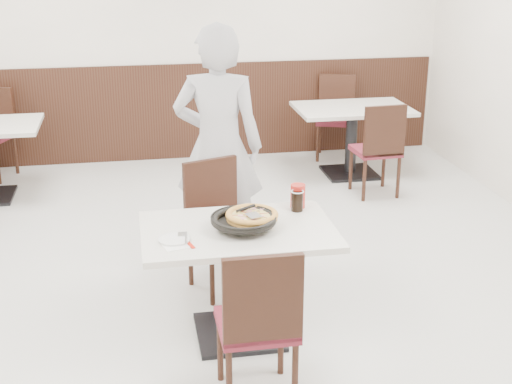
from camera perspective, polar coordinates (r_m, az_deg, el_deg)
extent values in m
plane|color=beige|center=(5.23, -2.37, -8.27)|extent=(7.00, 7.00, 0.00)
cube|color=silver|center=(8.17, -6.02, 12.25)|extent=(6.00, 0.04, 2.80)
cube|color=black|center=(8.30, -5.80, 6.40)|extent=(5.90, 0.03, 1.10)
cylinder|color=black|center=(4.46, -1.04, -2.52)|extent=(0.13, 0.13, 0.04)
cylinder|color=black|center=(4.39, -1.00, -2.51)|extent=(0.39, 0.39, 0.01)
cylinder|color=#C58A35|center=(4.43, -0.33, -2.05)|extent=(0.36, 0.36, 0.02)
cube|color=silver|center=(4.38, -0.19, -1.87)|extent=(0.10, 0.12, 0.00)
cube|color=white|center=(4.22, -6.41, -4.19)|extent=(0.19, 0.19, 0.00)
cylinder|color=silver|center=(4.27, -6.57, -3.79)|extent=(0.21, 0.21, 0.01)
cube|color=silver|center=(4.25, -5.61, -3.77)|extent=(0.03, 0.15, 0.00)
cylinder|color=black|center=(4.69, 3.31, -0.76)|extent=(0.09, 0.09, 0.13)
cylinder|color=#AD1C15|center=(4.75, 3.36, -0.32)|extent=(0.11, 0.11, 0.16)
imported|color=#AEADB2|center=(5.46, -3.03, 3.62)|extent=(0.78, 0.61, 1.88)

